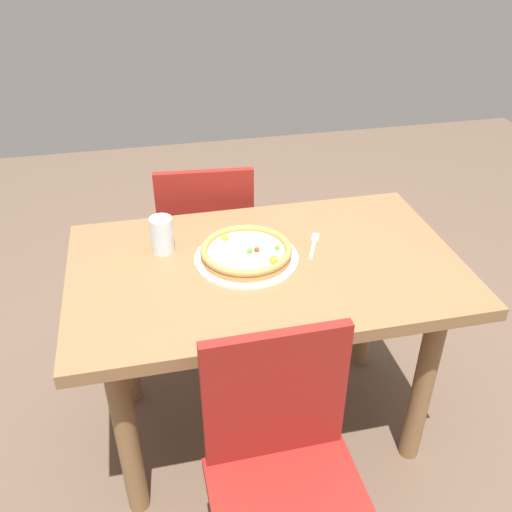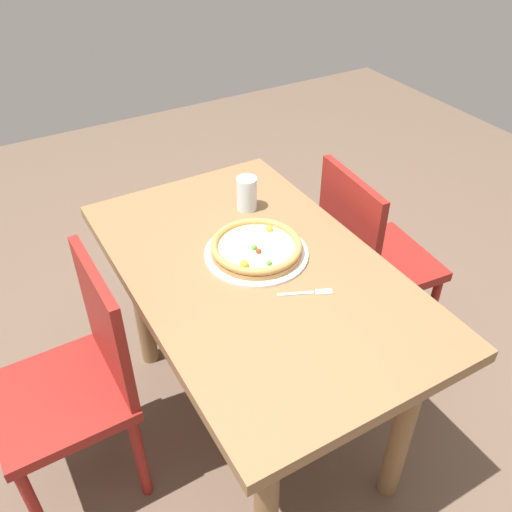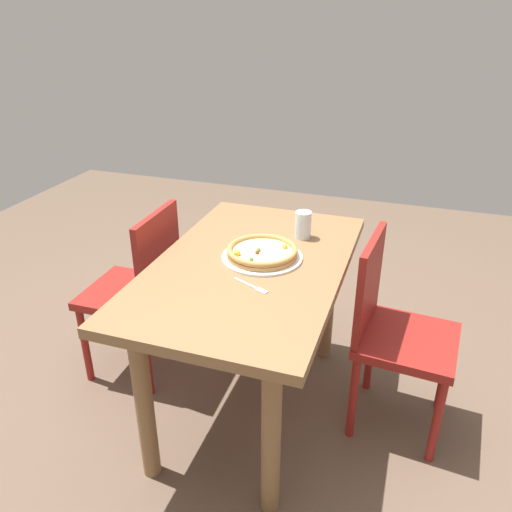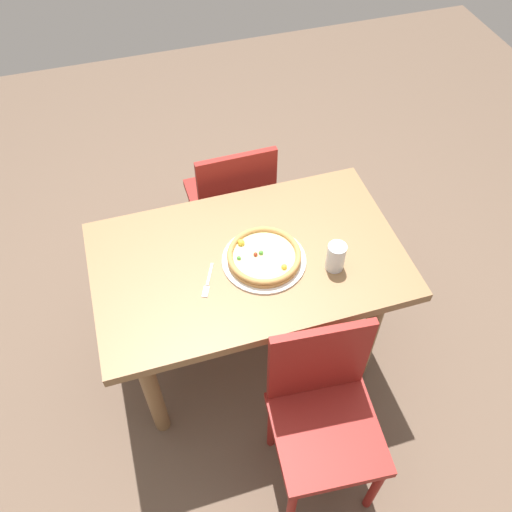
% 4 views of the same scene
% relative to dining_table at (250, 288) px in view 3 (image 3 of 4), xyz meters
% --- Properties ---
extents(ground_plane, '(6.00, 6.00, 0.00)m').
position_rel_dining_table_xyz_m(ground_plane, '(0.00, 0.00, -0.64)').
color(ground_plane, brown).
extents(dining_table, '(1.25, 0.76, 0.76)m').
position_rel_dining_table_xyz_m(dining_table, '(0.00, 0.00, 0.00)').
color(dining_table, olive).
rests_on(dining_table, ground).
extents(chair_near, '(0.41, 0.41, 0.88)m').
position_rel_dining_table_xyz_m(chair_near, '(-0.08, -0.59, -0.15)').
color(chair_near, maroon).
rests_on(chair_near, ground).
extents(chair_far, '(0.43, 0.43, 0.88)m').
position_rel_dining_table_xyz_m(chair_far, '(-0.12, 0.59, -0.15)').
color(chair_far, maroon).
rests_on(chair_far, ground).
extents(plate, '(0.34, 0.34, 0.01)m').
position_rel_dining_table_xyz_m(plate, '(-0.06, 0.04, 0.12)').
color(plate, white).
rests_on(plate, dining_table).
extents(pizza, '(0.30, 0.30, 0.05)m').
position_rel_dining_table_xyz_m(pizza, '(-0.06, 0.03, 0.15)').
color(pizza, '#B78447').
rests_on(pizza, plate).
extents(fork, '(0.08, 0.16, 0.00)m').
position_rel_dining_table_xyz_m(fork, '(0.19, 0.08, 0.12)').
color(fork, silver).
rests_on(fork, dining_table).
extents(drinking_glass, '(0.07, 0.07, 0.12)m').
position_rel_dining_table_xyz_m(drinking_glass, '(-0.31, 0.14, 0.18)').
color(drinking_glass, silver).
rests_on(drinking_glass, dining_table).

